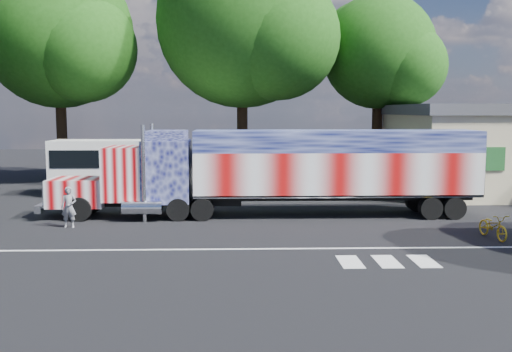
{
  "coord_description": "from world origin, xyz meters",
  "views": [
    {
      "loc": [
        -0.76,
        -22.6,
        4.84
      ],
      "look_at": [
        0.0,
        3.0,
        1.9
      ],
      "focal_mm": 40.0,
      "sensor_mm": 36.0,
      "label": 1
    }
  ],
  "objects_px": {
    "tree_nw_a": "(60,34)",
    "woman": "(69,207)",
    "bicycle": "(493,226)",
    "tree_ne_a": "(381,53)",
    "coach_bus": "(149,167)",
    "tree_n_mid": "(245,23)",
    "semi_truck": "(282,169)"
  },
  "relations": [
    {
      "from": "tree_n_mid",
      "to": "semi_truck",
      "type": "bearing_deg",
      "value": -82.5
    },
    {
      "from": "tree_nw_a",
      "to": "woman",
      "type": "bearing_deg",
      "value": -72.84
    },
    {
      "from": "coach_bus",
      "to": "tree_n_mid",
      "type": "relative_size",
      "value": 0.67
    },
    {
      "from": "semi_truck",
      "to": "woman",
      "type": "height_order",
      "value": "semi_truck"
    },
    {
      "from": "woman",
      "to": "semi_truck",
      "type": "bearing_deg",
      "value": 14.04
    },
    {
      "from": "coach_bus",
      "to": "bicycle",
      "type": "xyz_separation_m",
      "value": [
        14.85,
        -11.81,
        -1.16
      ]
    },
    {
      "from": "tree_nw_a",
      "to": "tree_n_mid",
      "type": "bearing_deg",
      "value": -5.37
    },
    {
      "from": "tree_n_mid",
      "to": "tree_nw_a",
      "type": "height_order",
      "value": "tree_n_mid"
    },
    {
      "from": "bicycle",
      "to": "tree_ne_a",
      "type": "height_order",
      "value": "tree_ne_a"
    },
    {
      "from": "semi_truck",
      "to": "tree_nw_a",
      "type": "height_order",
      "value": "tree_nw_a"
    },
    {
      "from": "bicycle",
      "to": "tree_n_mid",
      "type": "distance_m",
      "value": 21.68
    },
    {
      "from": "semi_truck",
      "to": "bicycle",
      "type": "distance_m",
      "value": 9.31
    },
    {
      "from": "woman",
      "to": "tree_nw_a",
      "type": "bearing_deg",
      "value": 106.3
    },
    {
      "from": "woman",
      "to": "tree_ne_a",
      "type": "xyz_separation_m",
      "value": [
        16.56,
        14.83,
        7.83
      ]
    },
    {
      "from": "tree_n_mid",
      "to": "tree_nw_a",
      "type": "distance_m",
      "value": 12.32
    },
    {
      "from": "woman",
      "to": "bicycle",
      "type": "distance_m",
      "value": 16.92
    },
    {
      "from": "tree_ne_a",
      "to": "tree_nw_a",
      "type": "bearing_deg",
      "value": 178.39
    },
    {
      "from": "semi_truck",
      "to": "bicycle",
      "type": "height_order",
      "value": "semi_truck"
    },
    {
      "from": "tree_n_mid",
      "to": "tree_nw_a",
      "type": "bearing_deg",
      "value": 174.63
    },
    {
      "from": "tree_ne_a",
      "to": "tree_n_mid",
      "type": "bearing_deg",
      "value": -176.52
    },
    {
      "from": "semi_truck",
      "to": "tree_n_mid",
      "type": "relative_size",
      "value": 1.23
    },
    {
      "from": "semi_truck",
      "to": "tree_ne_a",
      "type": "bearing_deg",
      "value": 58.83
    },
    {
      "from": "tree_n_mid",
      "to": "tree_ne_a",
      "type": "xyz_separation_m",
      "value": [
        9.07,
        0.55,
        -1.83
      ]
    },
    {
      "from": "semi_truck",
      "to": "woman",
      "type": "distance_m",
      "value": 9.46
    },
    {
      "from": "bicycle",
      "to": "tree_ne_a",
      "type": "bearing_deg",
      "value": 82.9
    },
    {
      "from": "woman",
      "to": "tree_nw_a",
      "type": "relative_size",
      "value": 0.11
    },
    {
      "from": "coach_bus",
      "to": "woman",
      "type": "bearing_deg",
      "value": -101.44
    },
    {
      "from": "coach_bus",
      "to": "tree_n_mid",
      "type": "distance_m",
      "value": 11.66
    },
    {
      "from": "bicycle",
      "to": "tree_n_mid",
      "type": "xyz_separation_m",
      "value": [
        -9.23,
        16.86,
        10.03
      ]
    },
    {
      "from": "woman",
      "to": "tree_nw_a",
      "type": "height_order",
      "value": "tree_nw_a"
    },
    {
      "from": "semi_truck",
      "to": "tree_nw_a",
      "type": "xyz_separation_m",
      "value": [
        -13.81,
        13.02,
        7.73
      ]
    },
    {
      "from": "tree_n_mid",
      "to": "bicycle",
      "type": "bearing_deg",
      "value": -61.3
    }
  ]
}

